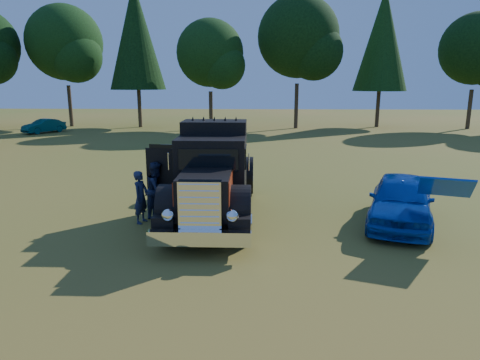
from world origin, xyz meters
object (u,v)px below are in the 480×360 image
at_px(spectator_far, 157,190).
at_px(distant_teal_car, 44,126).
at_px(hotrod_coupe, 401,200).
at_px(diamond_t_truck, 212,178).
at_px(spectator_near, 141,197).

xyz_separation_m(spectator_far, distant_teal_car, (-15.03, 23.01, -0.30)).
xyz_separation_m(hotrod_coupe, distant_teal_car, (-22.52, 23.48, -0.17)).
bearing_deg(distant_teal_car, diamond_t_truck, -23.84).
xyz_separation_m(diamond_t_truck, distant_teal_car, (-16.80, 23.06, -0.69)).
bearing_deg(distant_teal_car, spectator_far, -26.76).
bearing_deg(spectator_near, hotrod_coupe, -73.54).
distance_m(hotrod_coupe, spectator_near, 7.86).
distance_m(diamond_t_truck, hotrod_coupe, 5.77).
xyz_separation_m(hotrod_coupe, spectator_near, (-7.86, -0.15, 0.05)).
relative_size(spectator_near, spectator_far, 0.91).
xyz_separation_m(spectator_near, distant_teal_car, (-14.67, 23.62, -0.22)).
xyz_separation_m(diamond_t_truck, spectator_far, (-1.77, 0.05, -0.39)).
distance_m(hotrod_coupe, spectator_far, 7.51).
distance_m(hotrod_coupe, distant_teal_car, 32.53).
bearing_deg(spectator_near, spectator_far, -15.22).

